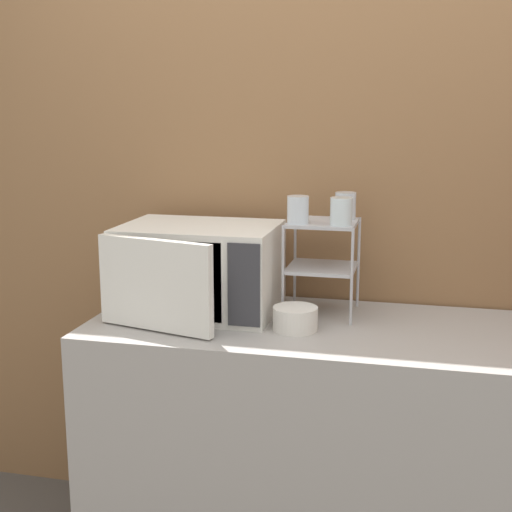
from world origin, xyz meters
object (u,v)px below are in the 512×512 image
Objects in this scene: microwave at (198,269)px; glass_front_left at (298,210)px; dish_rack at (322,248)px; glass_back_right at (345,206)px; glass_front_right at (341,211)px; bowl at (295,319)px.

microwave is 0.41m from glass_front_left.
glass_front_left reaches higher than dish_rack.
glass_front_right is at bearing -89.17° from glass_back_right.
bowl is (0.02, -0.14, -0.34)m from glass_front_left.
dish_rack is 3.55× the size of glass_front_left.
glass_front_right is at bearing -45.56° from dish_rack.
glass_back_right reaches higher than bowl.
glass_front_right is (0.00, -0.14, 0.00)m from glass_back_right.
bowl is at bearing -81.53° from glass_front_left.
glass_front_left is (-0.07, -0.07, 0.14)m from dish_rack.
glass_back_right reaches higher than dish_rack.
glass_front_right is (0.15, -0.01, 0.00)m from glass_front_left.
dish_rack is 2.24× the size of bowl.
dish_rack is 0.29m from bowl.
dish_rack reaches higher than microwave.
glass_back_right is at bearing 66.45° from bowl.
glass_front_right is (0.49, 0.01, 0.22)m from microwave.
glass_back_right is at bearing 17.74° from microwave.
microwave is 0.41m from bowl.
glass_front_left reaches higher than microwave.
microwave is at bearing 161.72° from bowl.
glass_front_right is at bearing 1.64° from microwave.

